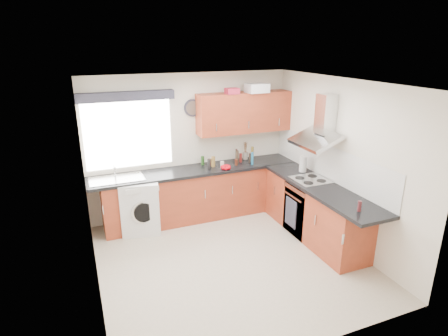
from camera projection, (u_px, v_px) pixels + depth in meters
name	position (u px, v px, depth m)	size (l,w,h in m)	color
ground_plane	(230.00, 260.00, 5.39)	(3.60, 3.60, 0.00)	beige
ceiling	(231.00, 83.00, 4.59)	(3.60, 3.60, 0.02)	white
wall_back	(191.00, 146.00, 6.57)	(3.60, 0.02, 2.50)	silver
wall_front	(308.00, 242.00, 3.41)	(3.60, 0.02, 2.50)	silver
wall_left	(88.00, 199.00, 4.35)	(0.02, 3.60, 2.50)	silver
wall_right	(340.00, 163.00, 5.63)	(0.02, 3.60, 2.50)	silver
window	(128.00, 134.00, 6.09)	(1.40, 0.02, 1.10)	silver
window_blind	(126.00, 96.00, 5.81)	(1.50, 0.18, 0.14)	#272632
splashback	(327.00, 162.00, 5.92)	(0.01, 3.00, 0.54)	white
base_cab_back	(191.00, 195.00, 6.54)	(3.00, 0.58, 0.86)	maroon
base_cab_corner	(272.00, 183.00, 7.11)	(0.60, 0.60, 0.86)	maroon
base_cab_right	(314.00, 211.00, 5.92)	(0.58, 2.10, 0.86)	maroon
worktop_back	(196.00, 170.00, 6.42)	(3.60, 0.62, 0.05)	black
worktop_right	(322.00, 188.00, 5.64)	(0.62, 2.42, 0.05)	black
sink	(116.00, 177.00, 5.93)	(0.84, 0.46, 0.10)	silver
oven	(308.00, 208.00, 6.05)	(0.56, 0.58, 0.85)	black
hob_plate	(310.00, 180.00, 5.90)	(0.52, 0.52, 0.01)	silver
extractor_hood	(320.00, 126.00, 5.66)	(0.52, 0.78, 0.66)	silver
upper_cabinets	(244.00, 112.00, 6.58)	(1.70, 0.35, 0.70)	maroon
washing_machine	(141.00, 205.00, 6.12)	(0.60, 0.58, 0.88)	silver
wall_clock	(193.00, 108.00, 6.34)	(0.30, 0.30, 0.04)	#272632
casserole	(257.00, 88.00, 6.41)	(0.37, 0.27, 0.15)	silver
storage_box	(232.00, 91.00, 6.26)	(0.21, 0.18, 0.10)	#AB2035
utensil_pot	(245.00, 156.00, 6.93)	(0.10, 0.10, 0.13)	gray
kitchen_roll	(303.00, 164.00, 6.25)	(0.12, 0.12, 0.27)	silver
tomato_cluster	(226.00, 167.00, 6.40)	(0.15, 0.15, 0.07)	red
jar_0	(203.00, 161.00, 6.61)	(0.06, 0.06, 0.16)	#204518
jar_1	(252.00, 159.00, 6.61)	(0.05, 0.05, 0.23)	#1A597D
jar_2	(237.00, 157.00, 6.70)	(0.06, 0.06, 0.23)	#3D2F21
jar_3	(241.00, 158.00, 6.76)	(0.05, 0.05, 0.16)	maroon
jar_4	(236.00, 162.00, 6.60)	(0.05, 0.05, 0.11)	#4D1D10
jar_5	(222.00, 165.00, 6.44)	(0.07, 0.07, 0.12)	#B9AA9E
jar_6	(236.00, 155.00, 6.84)	(0.04, 0.04, 0.22)	#351213
jar_7	(250.00, 158.00, 6.74)	(0.04, 0.04, 0.17)	#2D2119
jar_8	(209.00, 165.00, 6.33)	(0.06, 0.06, 0.19)	black
jar_9	(252.00, 153.00, 6.85)	(0.05, 0.05, 0.26)	brown
jar_10	(210.00, 163.00, 6.54)	(0.06, 0.06, 0.13)	brown
jar_11	(213.00, 162.00, 6.52)	(0.07, 0.07, 0.18)	brown
bottle_0	(360.00, 206.00, 4.80)	(0.05, 0.05, 0.14)	#4F1C21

